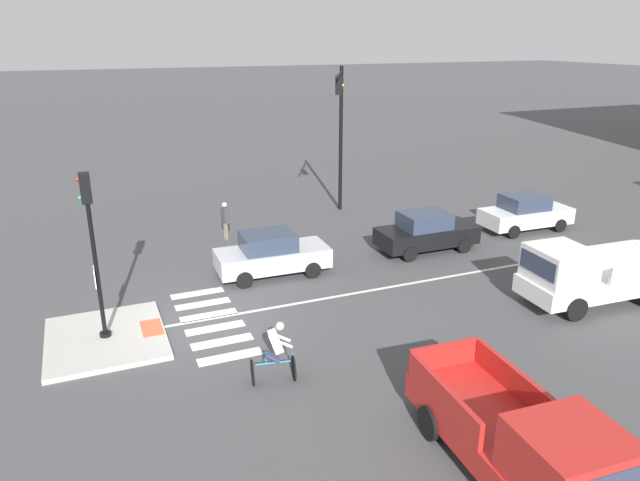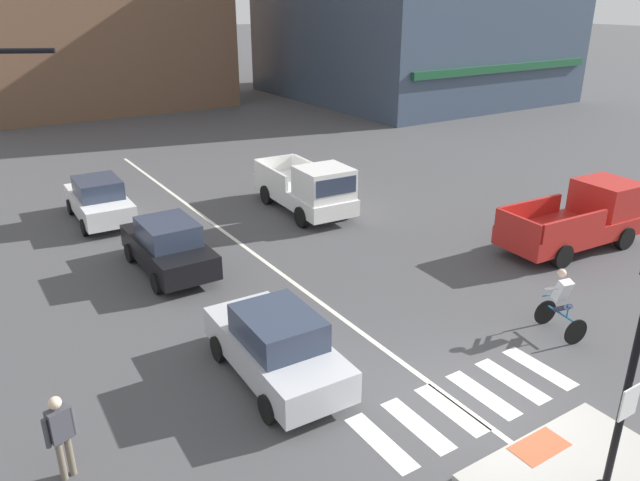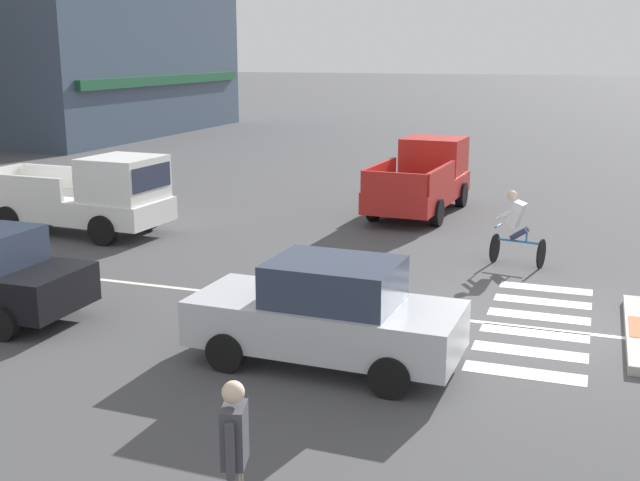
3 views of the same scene
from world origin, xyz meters
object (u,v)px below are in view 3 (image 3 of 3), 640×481
at_px(pickup_truck_white_eastbound_far, 89,197).
at_px(car_silver_westbound_near, 327,313).
at_px(pedestrian_at_curb_left, 235,448).
at_px(cyclist, 516,227).
at_px(pickup_truck_red_cross_right, 424,179).

bearing_deg(pickup_truck_white_eastbound_far, car_silver_westbound_near, -125.58).
bearing_deg(pedestrian_at_curb_left, cyclist, -7.43).
relative_size(pickup_truck_red_cross_right, cyclist, 3.09).
bearing_deg(pedestrian_at_curb_left, pickup_truck_red_cross_right, 6.06).
xyz_separation_m(pickup_truck_red_cross_right, cyclist, (-5.31, -3.24, -0.11)).
bearing_deg(pickup_truck_white_eastbound_far, cyclist, -87.02).
bearing_deg(pedestrian_at_curb_left, car_silver_westbound_near, 7.78).
bearing_deg(pickup_truck_red_cross_right, pedestrian_at_curb_left, -173.94).
xyz_separation_m(pickup_truck_red_cross_right, pickup_truck_white_eastbound_far, (-5.88, 7.57, 0.00)).
distance_m(pickup_truck_white_eastbound_far, pedestrian_at_curb_left, 14.24).
distance_m(car_silver_westbound_near, pedestrian_at_curb_left, 4.56).
xyz_separation_m(cyclist, pedestrian_at_curb_left, (-11.31, 1.48, 0.11)).
relative_size(car_silver_westbound_near, cyclist, 2.47).
bearing_deg(cyclist, pickup_truck_white_eastbound_far, 92.98).
height_order(pickup_truck_red_cross_right, pedestrian_at_curb_left, pickup_truck_red_cross_right).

